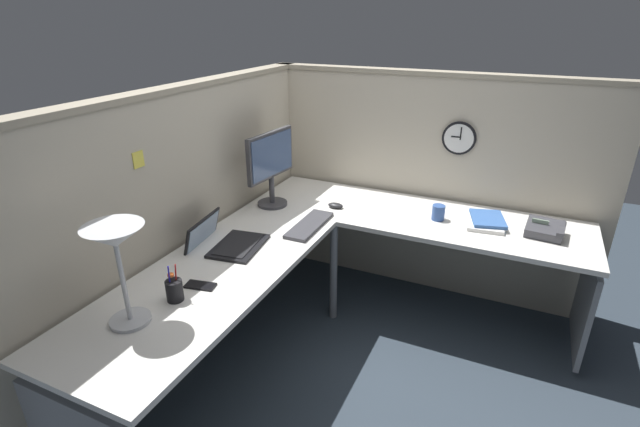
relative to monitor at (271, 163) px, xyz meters
The scene contains 16 objects.
ground_plane 1.23m from the monitor, 108.82° to the right, with size 6.80×6.80×0.00m, color #2D3842.
cubicle_wall_back 0.67m from the monitor, 158.27° to the left, with size 2.57×0.12×1.58m.
cubicle_wall_right 1.14m from the monitor, 54.14° to the right, with size 0.12×2.37×1.58m.
desk 0.87m from the monitor, 117.91° to the right, with size 2.35×2.15×0.73m.
monitor is the anchor object (origin of this frame).
laptop 0.69m from the monitor, behind, with size 0.39×0.42×0.22m.
keyboard 0.52m from the monitor, 118.91° to the right, with size 0.43×0.14×0.02m, color #38383D.
computer_mouse 0.51m from the monitor, 72.23° to the right, with size 0.06×0.10×0.03m, color #232326.
desk_lamp_dome 1.38m from the monitor, behind, with size 0.24×0.24×0.44m.
pen_cup 1.20m from the monitor, behind, with size 0.08×0.08×0.18m.
cell_phone 1.09m from the monitor, 169.17° to the right, with size 0.07×0.14×0.01m, color black.
office_phone 1.72m from the monitor, 81.51° to the right, with size 0.21×0.22×0.11m.
book_stack 1.41m from the monitor, 78.40° to the right, with size 0.32×0.26×0.04m.
coffee_mug 1.12m from the monitor, 78.19° to the right, with size 0.08×0.08×0.10m, color #2D4C8C.
wall_clock 1.25m from the monitor, 61.15° to the right, with size 0.04×0.22×0.22m.
pinned_note_leftmost 0.98m from the monitor, 169.08° to the left, with size 0.07×0.00×0.08m, color #EAD84C.
Camera 1 is at (-2.29, -0.86, 1.93)m, focal length 26.04 mm.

